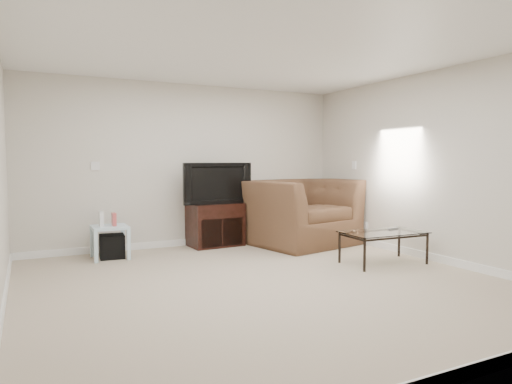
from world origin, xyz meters
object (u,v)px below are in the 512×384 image
television (215,183)px  subwoofer (112,246)px  recliner (300,201)px  side_table (110,242)px  coffee_table (383,248)px  tv_stand (215,224)px

television → subwoofer: (-1.59, -0.18, -0.82)m
television → recliner: (1.26, -0.45, -0.29)m
recliner → television: bearing=148.7°
side_table → coffee_table: side_table is taller
tv_stand → recliner: recliner is taller
television → side_table: (-1.61, -0.20, -0.76)m
side_table → television: bearing=6.9°
tv_stand → coffee_table: 2.60m
side_table → coffee_table: (3.09, -1.91, -0.02)m
subwoofer → coffee_table: (3.06, -1.93, 0.05)m
side_table → coffee_table: 3.63m
television → recliner: size_ratio=0.64×
tv_stand → coffee_table: size_ratio=0.76×
television → subwoofer: 1.80m
subwoofer → recliner: 2.91m
tv_stand → subwoofer: tv_stand is taller
side_table → subwoofer: side_table is taller
television → side_table: 1.79m
side_table → tv_stand: bearing=8.1°
coffee_table → tv_stand: bearing=124.6°
tv_stand → subwoofer: (-1.59, -0.21, -0.17)m
recliner → coffee_table: 1.74m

